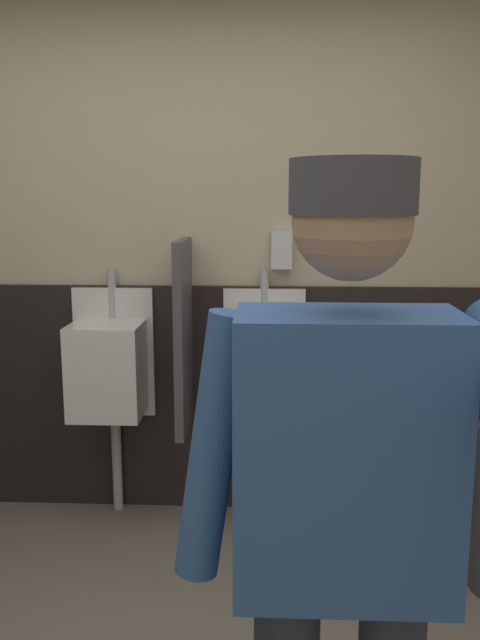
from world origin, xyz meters
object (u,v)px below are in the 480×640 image
(urinal_left, at_px, (109,367))
(person, at_px, (344,507))
(urinal_middle, at_px, (264,369))
(soap_dispenser, at_px, (282,250))

(urinal_left, distance_m, person, 2.08)
(urinal_middle, xyz_separation_m, soap_dispenser, (0.08, 0.12, 0.56))
(urinal_left, xyz_separation_m, person, (0.93, -1.85, 0.21))
(person, bearing_deg, urinal_left, 116.68)
(urinal_middle, height_order, soap_dispenser, soap_dispenser)
(urinal_left, distance_m, soap_dispenser, 1.01)
(urinal_left, bearing_deg, urinal_middle, 0.00)
(urinal_middle, relative_size, person, 0.74)
(urinal_middle, xyz_separation_m, person, (0.18, -1.85, 0.21))
(soap_dispenser, bearing_deg, person, -87.17)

